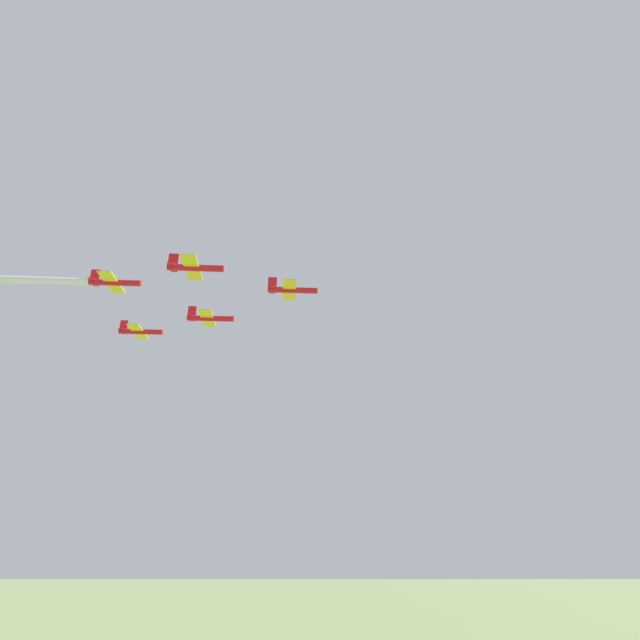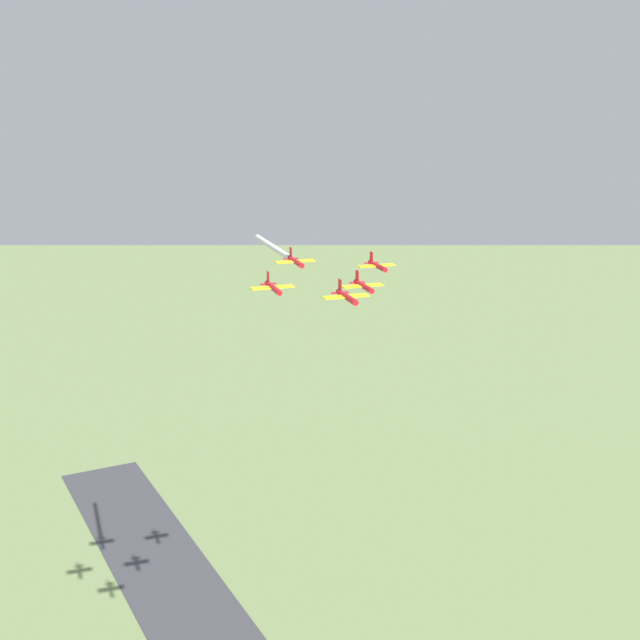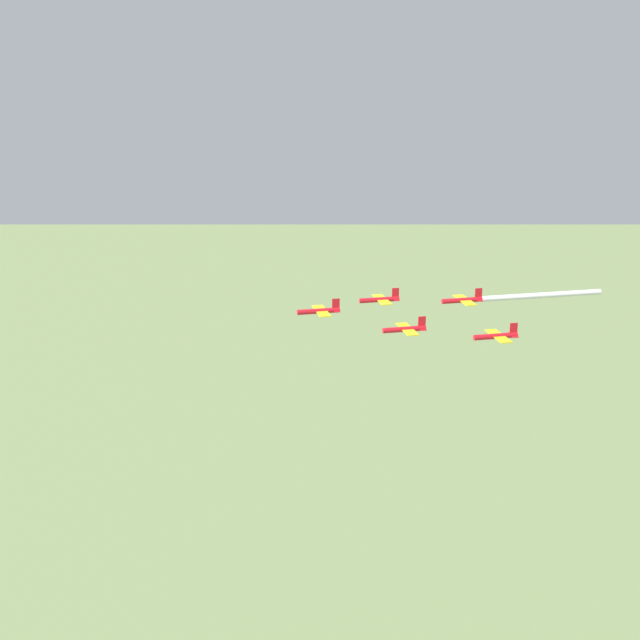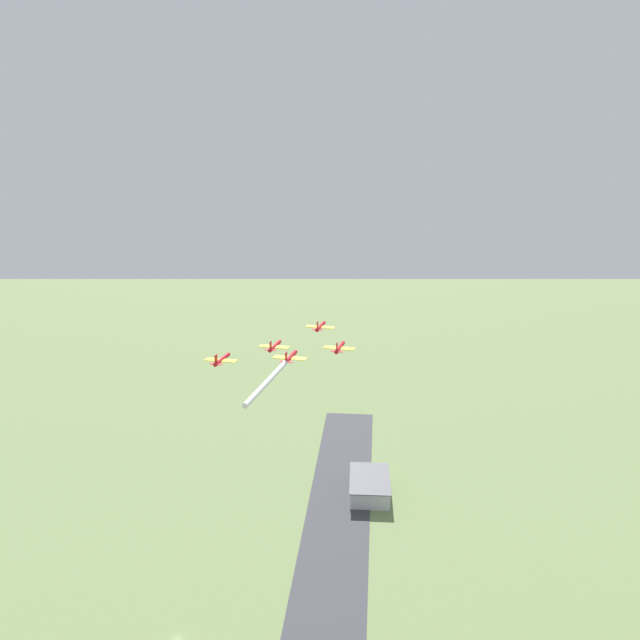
# 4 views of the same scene
# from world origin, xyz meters

# --- Properties ---
(jet_0) EXTENTS (10.09, 9.69, 3.37)m
(jet_0) POSITION_xyz_m (10.36, 59.42, 136.85)
(jet_0) COLOR red
(jet_1) EXTENTS (10.09, 9.69, 3.37)m
(jet_1) POSITION_xyz_m (25.80, 46.08, 134.49)
(jet_1) COLOR red
(jet_2) EXTENTS (10.09, 9.69, 3.37)m
(jet_2) POSITION_xyz_m (29.52, 66.43, 135.61)
(jet_2) COLOR red
(jet_3) EXTENTS (10.09, 9.69, 3.37)m
(jet_3) POSITION_xyz_m (41.23, 32.74, 134.97)
(jet_3) COLOR red
(jet_4) EXTENTS (10.09, 9.69, 3.37)m
(jet_4) POSITION_xyz_m (44.96, 53.09, 137.31)
(jet_4) COLOR red
(smoke_trail_4) EXTENTS (30.92, 6.97, 1.38)m
(smoke_trail_4) POSITION_xyz_m (64.83, 49.46, 137.26)
(smoke_trail_4) COLOR white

